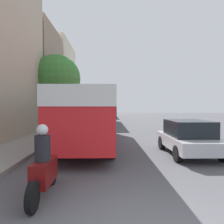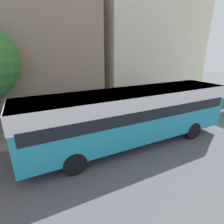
# 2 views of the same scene
# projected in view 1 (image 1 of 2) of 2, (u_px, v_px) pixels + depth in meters

# --- Properties ---
(building_far_terrace) EXTENTS (6.13, 7.44, 10.06)m
(building_far_terrace) POSITION_uv_depth(u_px,v_px,m) (25.00, 77.00, 22.24)
(building_far_terrace) COLOR gray
(building_far_terrace) RESTS_ON ground_plane
(building_end_row) EXTENTS (6.52, 9.92, 11.11)m
(building_end_row) POSITION_uv_depth(u_px,v_px,m) (48.00, 82.00, 31.67)
(building_end_row) COLOR beige
(building_end_row) RESTS_ON ground_plane
(bus_lead) EXTENTS (2.52, 10.66, 2.83)m
(bus_lead) POSITION_uv_depth(u_px,v_px,m) (90.00, 111.00, 12.10)
(bus_lead) COLOR red
(bus_lead) RESTS_ON ground_plane
(bus_following) EXTENTS (2.56, 11.44, 2.98)m
(bus_following) POSITION_uv_depth(u_px,v_px,m) (99.00, 107.00, 25.83)
(bus_following) COLOR teal
(bus_following) RESTS_ON ground_plane
(bus_third_in_line) EXTENTS (2.56, 10.53, 3.08)m
(bus_third_in_line) POSITION_uv_depth(u_px,v_px,m) (102.00, 106.00, 40.93)
(bus_third_in_line) COLOR #2D8447
(bus_third_in_line) RESTS_ON ground_plane
(motorcycle_behind_lead) EXTENTS (0.38, 2.24, 1.73)m
(motorcycle_behind_lead) POSITION_uv_depth(u_px,v_px,m) (44.00, 168.00, 5.12)
(motorcycle_behind_lead) COLOR maroon
(motorcycle_behind_lead) RESTS_ON ground_plane
(car_crossing) EXTENTS (1.96, 3.96, 1.51)m
(car_crossing) POSITION_uv_depth(u_px,v_px,m) (189.00, 137.00, 9.53)
(car_crossing) COLOR #B7B7BC
(car_crossing) RESTS_ON ground_plane
(pedestrian_near_curb) EXTENTS (0.36, 0.36, 1.77)m
(pedestrian_near_curb) POSITION_uv_depth(u_px,v_px,m) (88.00, 112.00, 38.41)
(pedestrian_near_curb) COLOR #232838
(pedestrian_near_curb) RESTS_ON sidewalk
(street_tree) EXTENTS (4.13, 4.13, 6.36)m
(street_tree) POSITION_uv_depth(u_px,v_px,m) (56.00, 79.00, 18.73)
(street_tree) COLOR brown
(street_tree) RESTS_ON sidewalk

